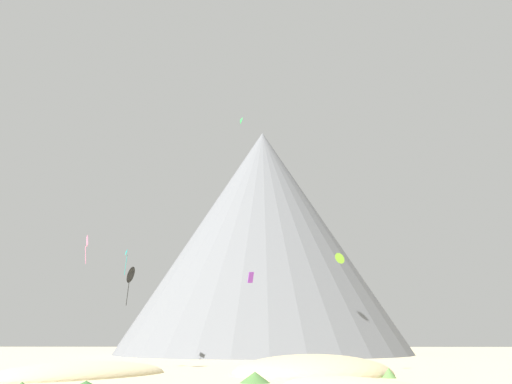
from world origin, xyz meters
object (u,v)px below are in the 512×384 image
bush_far_right (389,373)px  kite_lime_low (339,259)px  bush_low_patch (86,384)px  kite_black_low (130,275)px  kite_green_high (241,120)px  rock_massif (263,245)px  kite_pink_mid (87,243)px  kite_teal_mid (126,256)px  bush_mid_center (255,377)px  kite_violet_low (251,277)px

bush_far_right → kite_lime_low: kite_lime_low is taller
bush_low_patch → kite_black_low: kite_black_low is taller
bush_low_patch → bush_far_right: bearing=22.7°
bush_low_patch → kite_green_high: kite_green_high is taller
bush_far_right → rock_massif: (-13.56, 77.42, 25.93)m
rock_massif → kite_lime_low: 70.12m
kite_green_high → kite_pink_mid: size_ratio=0.40×
kite_pink_mid → kite_teal_mid: 21.58m
bush_mid_center → kite_black_low: kite_black_low is taller
kite_green_high → kite_teal_mid: kite_green_high is taller
bush_far_right → bush_mid_center: size_ratio=0.52×
kite_green_high → bush_far_right: bearing=10.0°
kite_pink_mid → kite_teal_mid: bearing=-159.7°
bush_far_right → rock_massif: rock_massif is taller
rock_massif → kite_lime_low: bearing=-81.4°
bush_far_right → kite_pink_mid: bearing=160.8°
bush_low_patch → kite_teal_mid: 49.03m
bush_mid_center → kite_teal_mid: (-23.21, 40.07, 16.74)m
bush_low_patch → bush_far_right: size_ratio=1.44×
kite_black_low → bush_far_right: bearing=72.9°
kite_pink_mid → kite_lime_low: bearing=103.2°
kite_green_high → rock_massif: bearing=159.2°
bush_low_patch → kite_black_low: 27.71m
rock_massif → kite_green_high: 46.15m
bush_mid_center → kite_pink_mid: kite_pink_mid is taller
bush_low_patch → rock_massif: 93.17m
bush_far_right → kite_green_high: bearing=116.4°
bush_far_right → kite_black_low: (-30.10, 13.86, 11.31)m
kite_black_low → bush_low_patch: bearing=15.9°
bush_mid_center → kite_lime_low: kite_lime_low is taller
kite_lime_low → kite_pink_mid: bearing=-36.7°
rock_massif → bush_low_patch: bearing=-98.3°
bush_low_patch → kite_black_low: size_ratio=0.41×
kite_teal_mid → kite_violet_low: bearing=59.1°
kite_lime_low → kite_black_low: 27.27m
bush_low_patch → kite_black_low: (-3.66, 24.93, 11.53)m
kite_lime_low → kite_violet_low: size_ratio=1.15×
kite_black_low → kite_lime_low: bearing=88.0°
kite_green_high → kite_black_low: 38.62m
rock_massif → kite_black_low: size_ratio=15.89×
kite_lime_low → kite_violet_low: bearing=-22.4°
bush_mid_center → kite_pink_mid: bearing=140.5°
kite_lime_low → kite_teal_mid: bearing=-68.0°
kite_pink_mid → bush_low_patch: bearing=39.9°
kite_black_low → kite_green_high: bearing=154.5°
kite_pink_mid → kite_teal_mid: (-0.67, 21.52, 1.47)m
kite_lime_low → kite_violet_low: kite_lime_low is taller
kite_lime_low → kite_black_low: bearing=-40.9°
bush_low_patch → rock_massif: (12.88, 88.49, 26.16)m
kite_green_high → kite_pink_mid: kite_green_high is taller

